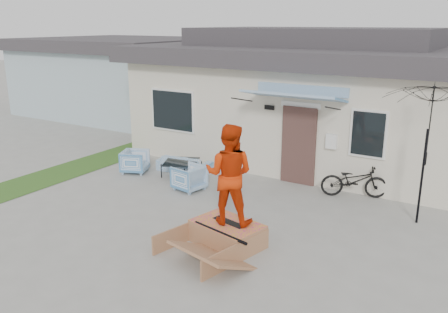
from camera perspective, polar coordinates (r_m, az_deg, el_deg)
The scene contains 13 objects.
ground at distance 9.83m, azimuth -7.11°, elevation -9.54°, with size 90.00×90.00×0.00m, color gray.
grass_strip at distance 14.62m, azimuth -18.26°, elevation -1.57°, with size 1.40×8.00×0.01m, color #2D531D.
house at distance 16.05m, azimuth 10.84°, elevation 7.58°, with size 10.80×8.49×4.10m.
neighbor_house at distance 23.46m, azimuth -12.23°, elevation 9.72°, with size 8.60×7.60×3.50m.
loveseat at distance 13.74m, azimuth -4.81°, elevation -0.54°, with size 1.61×0.47×0.63m, color teal.
armchair_left at distance 13.83m, azimuth -10.79°, elevation -0.46°, with size 0.70×0.66×0.72m, color teal.
armchair_right at distance 12.20m, azimuth -4.29°, elevation -2.44°, with size 0.71×0.66×0.73m, color teal.
coffee_table at distance 13.33m, azimuth -5.19°, elevation -1.49°, with size 0.91×0.91×0.45m, color black.
bicycle at distance 12.09m, azimuth 15.59°, elevation -2.41°, with size 0.57×1.63×1.04m, color black.
patio_umbrella at distance 10.65m, azimuth 23.36°, elevation 1.26°, with size 2.49×2.41×2.20m.
skate_ramp at distance 9.33m, azimuth 0.41°, elevation -9.38°, with size 1.33×1.78×0.44m, color #92603F, non-canonical shape.
skateboard at distance 9.25m, azimuth 0.61°, elevation -7.92°, with size 0.74×0.18×0.05m, color black.
skater at distance 8.89m, azimuth 0.63°, elevation -2.01°, with size 0.96×0.74×1.96m, color red.
Camera 1 is at (5.63, -6.86, 4.23)m, focal length 37.56 mm.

